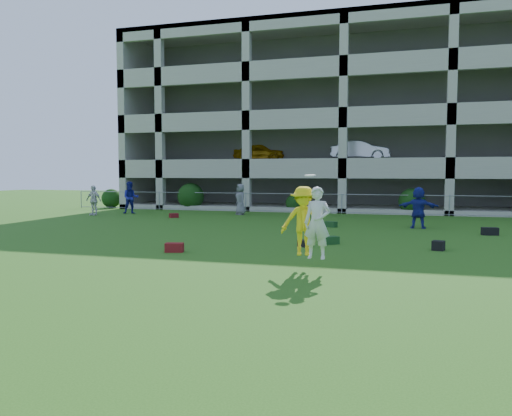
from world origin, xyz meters
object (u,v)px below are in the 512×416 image
(bystander_d, at_px, (418,208))
(frisbee_contest, at_px, (307,221))
(parking_garage, at_px, (356,125))
(crate_d, at_px, (438,246))
(bystander_c, at_px, (240,199))
(bystander_a, at_px, (131,198))
(bystander_b, at_px, (93,200))

(bystander_d, height_order, frisbee_contest, frisbee_contest)
(bystander_d, height_order, parking_garage, parking_garage)
(crate_d, bearing_deg, bystander_c, 132.48)
(bystander_d, bearing_deg, bystander_a, -9.31)
(bystander_a, relative_size, bystander_b, 1.11)
(bystander_c, distance_m, crate_d, 14.94)
(bystander_a, bearing_deg, bystander_c, -19.73)
(bystander_c, relative_size, crate_d, 5.13)
(bystander_b, relative_size, bystander_c, 0.95)
(bystander_b, bearing_deg, crate_d, -18.02)
(bystander_b, height_order, bystander_c, bystander_c)
(crate_d, bearing_deg, frisbee_contest, -128.12)
(bystander_a, height_order, crate_d, bystander_a)
(crate_d, height_order, parking_garage, parking_garage)
(bystander_a, distance_m, frisbee_contest, 19.39)
(bystander_a, height_order, bystander_d, bystander_a)
(crate_d, bearing_deg, parking_garage, 101.57)
(bystander_d, height_order, crate_d, bystander_d)
(crate_d, xyz_separation_m, parking_garage, (-4.53, 22.12, 5.86))
(crate_d, relative_size, parking_garage, 0.01)
(bystander_d, distance_m, frisbee_contest, 11.11)
(crate_d, xyz_separation_m, frisbee_contest, (-3.38, -4.30, 1.07))
(parking_garage, bearing_deg, bystander_a, -134.59)
(bystander_a, xyz_separation_m, frisbee_contest, (13.21, -14.20, 0.27))
(bystander_b, distance_m, frisbee_contest, 19.42)
(bystander_c, xyz_separation_m, crate_d, (10.07, -11.00, -0.75))
(frisbee_contest, xyz_separation_m, parking_garage, (-1.15, 26.43, 4.79))
(bystander_d, bearing_deg, bystander_b, -3.46)
(bystander_d, xyz_separation_m, frisbee_contest, (-2.97, -10.70, 0.31))
(bystander_a, xyz_separation_m, bystander_d, (16.18, -3.50, -0.05))
(crate_d, relative_size, frisbee_contest, 0.17)
(bystander_b, xyz_separation_m, crate_d, (18.09, -8.36, -0.71))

